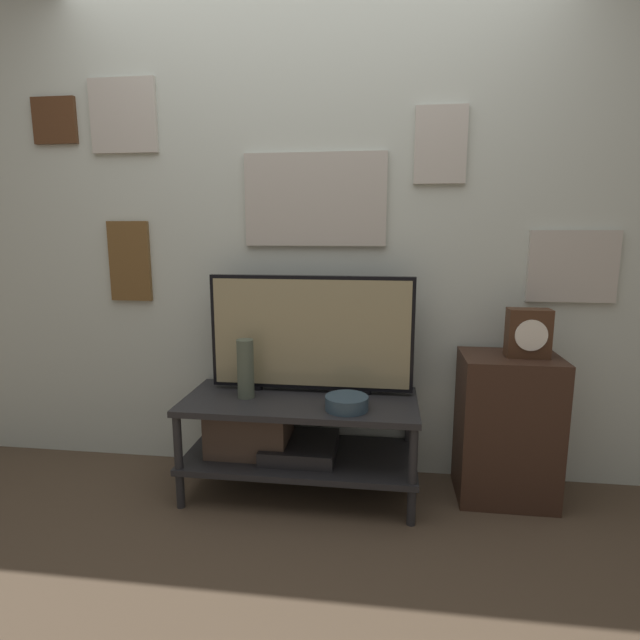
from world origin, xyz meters
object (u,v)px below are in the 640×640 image
at_px(television, 311,333).
at_px(vase_tall_ceramic, 246,369).
at_px(mantel_clock, 528,333).
at_px(vase_slim_bronze, 384,372).
at_px(vase_wide_bowl, 347,403).

bearing_deg(television, vase_tall_ceramic, -157.68).
xyz_separation_m(television, mantel_clock, (1.04, -0.04, 0.04)).
height_order(vase_slim_bronze, mantel_clock, mantel_clock).
bearing_deg(mantel_clock, vase_slim_bronze, 169.20).
height_order(television, mantel_clock, television).
height_order(vase_tall_ceramic, vase_wide_bowl, vase_tall_ceramic).
relative_size(television, vase_wide_bowl, 5.12).
bearing_deg(vase_tall_ceramic, mantel_clock, 3.84).
height_order(vase_tall_ceramic, vase_slim_bronze, vase_tall_ceramic).
height_order(vase_wide_bowl, mantel_clock, mantel_clock).
xyz_separation_m(television, vase_wide_bowl, (0.20, -0.23, -0.28)).
xyz_separation_m(television, vase_tall_ceramic, (-0.31, -0.13, -0.16)).
bearing_deg(vase_tall_ceramic, vase_slim_bronze, 17.68).
height_order(vase_tall_ceramic, mantel_clock, mantel_clock).
relative_size(vase_tall_ceramic, vase_slim_bronze, 1.57).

